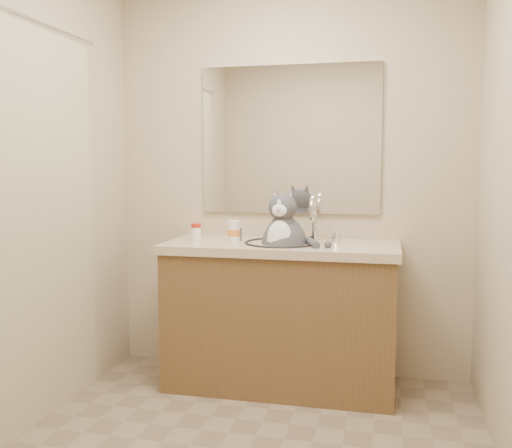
{
  "coord_description": "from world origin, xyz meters",
  "views": [
    {
      "loc": [
        0.59,
        -2.24,
        1.3
      ],
      "look_at": [
        -0.08,
        0.65,
        0.99
      ],
      "focal_mm": 40.0,
      "sensor_mm": 36.0,
      "label": 1
    }
  ],
  "objects_px": {
    "pill_bottle_orange": "(234,231)",
    "grey_canister": "(238,234)",
    "cat": "(284,242)",
    "pill_bottle_redcap": "(196,232)"
  },
  "relations": [
    {
      "from": "cat",
      "to": "grey_canister",
      "type": "bearing_deg",
      "value": 167.81
    },
    {
      "from": "cat",
      "to": "pill_bottle_redcap",
      "type": "distance_m",
      "value": 0.54
    },
    {
      "from": "pill_bottle_redcap",
      "to": "grey_canister",
      "type": "xyz_separation_m",
      "value": [
        0.24,
        0.07,
        -0.01
      ]
    },
    {
      "from": "cat",
      "to": "pill_bottle_orange",
      "type": "distance_m",
      "value": 0.32
    },
    {
      "from": "cat",
      "to": "grey_canister",
      "type": "relative_size",
      "value": 7.3
    },
    {
      "from": "cat",
      "to": "grey_canister",
      "type": "distance_m",
      "value": 0.31
    },
    {
      "from": "pill_bottle_orange",
      "to": "grey_canister",
      "type": "relative_size",
      "value": 1.69
    },
    {
      "from": "pill_bottle_redcap",
      "to": "pill_bottle_orange",
      "type": "bearing_deg",
      "value": 6.2
    },
    {
      "from": "cat",
      "to": "pill_bottle_orange",
      "type": "bearing_deg",
      "value": 176.69
    },
    {
      "from": "pill_bottle_redcap",
      "to": "grey_canister",
      "type": "distance_m",
      "value": 0.25
    }
  ]
}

